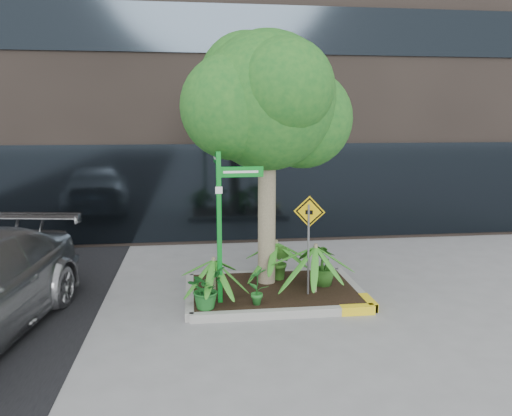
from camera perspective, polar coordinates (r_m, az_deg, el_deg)
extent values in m
plane|color=gray|center=(9.44, 1.09, -10.64)|extent=(80.00, 80.00, 0.00)
cube|color=#9E9E99|center=(10.75, 1.07, -7.58)|extent=(3.20, 0.15, 0.15)
cube|color=#9E9E99|center=(8.71, 3.20, -11.96)|extent=(3.20, 0.15, 0.15)
cube|color=#9E9E99|center=(9.61, -7.59, -9.87)|extent=(0.15, 2.20, 0.15)
cube|color=#9E9E99|center=(10.09, 11.13, -8.99)|extent=(0.15, 2.20, 0.15)
cube|color=yellow|center=(9.03, 11.51, -11.35)|extent=(0.60, 0.17, 0.15)
cube|color=black|center=(9.71, 2.02, -9.30)|extent=(3.05, 2.05, 0.06)
cylinder|color=tan|center=(9.69, 1.24, -0.13)|extent=(0.35, 0.35, 3.24)
cylinder|color=tan|center=(9.56, 1.91, 6.91)|extent=(0.61, 0.17, 1.05)
sphere|color=#1A5C1F|center=(9.54, 1.28, 12.10)|extent=(2.60, 2.60, 2.60)
sphere|color=#1A5C1F|center=(9.99, 5.36, 10.12)|extent=(1.95, 1.95, 1.95)
sphere|color=#1A5C1F|center=(9.24, -2.58, 11.49)|extent=(1.95, 1.95, 1.95)
sphere|color=#1A5C1F|center=(8.94, 3.33, 13.60)|extent=(1.73, 1.73, 1.73)
sphere|color=#1A5C1F|center=(10.05, -1.06, 14.48)|extent=(1.84, 1.84, 1.84)
cylinder|color=tan|center=(9.41, 6.79, -6.82)|extent=(0.07, 0.07, 0.93)
cylinder|color=tan|center=(9.07, -4.83, -7.97)|extent=(0.07, 0.07, 0.77)
cylinder|color=tan|center=(10.09, 2.31, -5.93)|extent=(0.07, 0.07, 0.82)
imported|color=#1B5F21|center=(8.67, -5.79, -9.10)|extent=(0.88, 0.88, 0.70)
imported|color=#285E1C|center=(9.84, 7.71, -6.45)|extent=(0.64, 0.64, 0.81)
imported|color=#226F26|center=(8.79, 0.14, -8.81)|extent=(0.51, 0.51, 0.69)
imported|color=#2E671D|center=(10.08, 2.79, -6.15)|extent=(0.58, 0.58, 0.75)
cube|color=#0B7C1F|center=(8.67, -4.22, -2.85)|extent=(0.08, 0.08, 2.81)
cube|color=#0B7C1F|center=(8.54, -1.75, 4.15)|extent=(0.78, 0.06, 0.18)
cube|color=#0B7C1F|center=(8.85, -4.57, 5.65)|extent=(0.06, 0.78, 0.18)
cube|color=white|center=(8.52, -1.74, 4.14)|extent=(0.60, 0.03, 0.04)
cube|color=white|center=(8.85, -4.67, 5.65)|extent=(0.03, 0.60, 0.04)
cube|color=white|center=(8.48, -4.27, 2.04)|extent=(0.12, 0.01, 0.12)
cylinder|color=slate|center=(9.13, 6.01, -4.82)|extent=(0.09, 0.14, 1.70)
cube|color=yellow|center=(8.96, 6.12, -0.42)|extent=(0.53, 0.24, 0.57)
cube|color=black|center=(8.95, 6.13, -0.43)|extent=(0.47, 0.20, 0.51)
cube|color=yellow|center=(8.94, 6.14, -0.43)|extent=(0.40, 0.17, 0.43)
cube|color=black|center=(8.94, 6.09, -0.49)|extent=(0.12, 0.06, 0.08)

